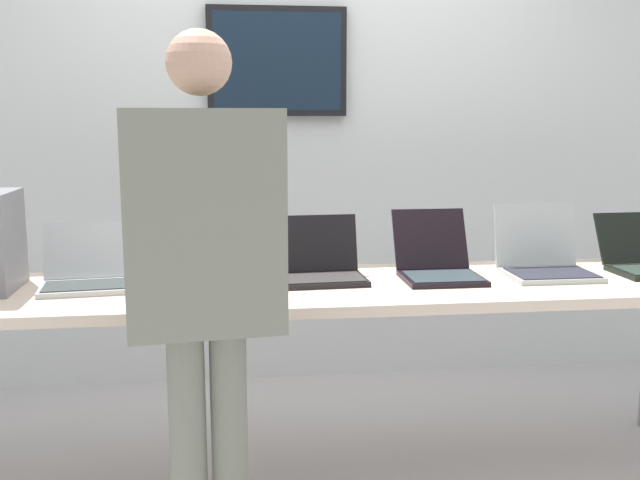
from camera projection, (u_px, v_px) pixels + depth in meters
name	position (u px, v px, depth m)	size (l,w,h in m)	color
ground	(332.00, 475.00, 2.95)	(8.00, 8.00, 0.04)	#B3AFAF
back_wall	(302.00, 133.00, 3.83)	(8.00, 0.11, 2.61)	silver
workbench	(333.00, 296.00, 2.83)	(3.16, 0.70, 0.77)	beige
laptop_station_0	(88.00, 273.00, 2.77)	(0.37, 0.36, 0.23)	#AFB4B6
laptop_station_1	(209.00, 269.00, 2.82)	(0.36, 0.31, 0.24)	black
laptop_station_2	(320.00, 265.00, 2.88)	(0.35, 0.31, 0.24)	black
laptop_station_3	(437.00, 263.00, 2.93)	(0.30, 0.38, 0.25)	black
laptop_station_4	(544.00, 259.00, 2.98)	(0.35, 0.33, 0.28)	#AEB7B4
person	(204.00, 261.00, 2.12)	(0.48, 0.62, 1.64)	gray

